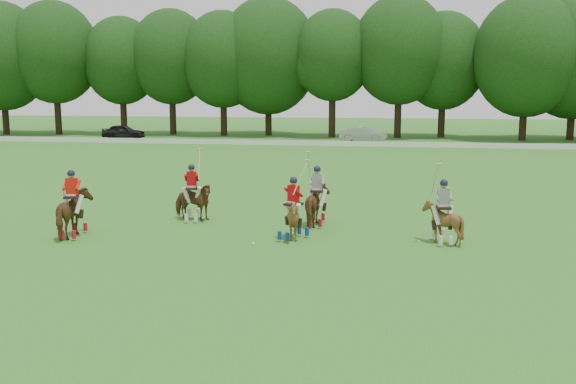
# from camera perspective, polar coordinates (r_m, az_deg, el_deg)

# --- Properties ---
(ground) EXTENTS (180.00, 180.00, 0.00)m
(ground) POSITION_cam_1_polar(r_m,az_deg,el_deg) (19.72, -9.12, -5.79)
(ground) COLOR #2A681D
(ground) RESTS_ON ground
(tree_line) EXTENTS (117.98, 14.32, 14.75)m
(tree_line) POSITION_cam_1_polar(r_m,az_deg,el_deg) (66.43, 4.26, 11.99)
(tree_line) COLOR black
(tree_line) RESTS_ON ground
(boundary_rail) EXTENTS (120.00, 0.10, 0.44)m
(boundary_rail) POSITION_cam_1_polar(r_m,az_deg,el_deg) (56.60, 3.01, 4.36)
(boundary_rail) COLOR white
(boundary_rail) RESTS_ON ground
(car_left) EXTENTS (4.37, 2.17, 1.43)m
(car_left) POSITION_cam_1_polar(r_m,az_deg,el_deg) (66.21, -14.39, 5.23)
(car_left) COLOR black
(car_left) RESTS_ON ground
(car_mid) EXTENTS (4.52, 2.19, 1.43)m
(car_mid) POSITION_cam_1_polar(r_m,az_deg,el_deg) (60.77, 6.73, 5.11)
(car_mid) COLOR #A2A2A7
(car_mid) RESTS_ON ground
(polo_red_a) EXTENTS (1.23, 2.03, 2.33)m
(polo_red_a) POSITION_cam_1_polar(r_m,az_deg,el_deg) (23.16, -18.55, -1.77)
(polo_red_a) COLOR #513115
(polo_red_a) RESTS_ON ground
(polo_red_b) EXTENTS (1.68, 1.52, 2.73)m
(polo_red_b) POSITION_cam_1_polar(r_m,az_deg,el_deg) (24.93, -8.51, -0.79)
(polo_red_b) COLOR #513115
(polo_red_b) RESTS_ON ground
(polo_red_c) EXTENTS (1.65, 1.69, 2.69)m
(polo_red_c) POSITION_cam_1_polar(r_m,az_deg,el_deg) (21.55, 0.49, -2.31)
(polo_red_c) COLOR #513115
(polo_red_c) RESTS_ON ground
(polo_stripe_a) EXTENTS (1.11, 1.80, 2.77)m
(polo_stripe_a) POSITION_cam_1_polar(r_m,az_deg,el_deg) (23.80, 2.59, -1.10)
(polo_stripe_a) COLOR #513115
(polo_stripe_a) RESTS_ON ground
(polo_stripe_b) EXTENTS (1.33, 1.45, 2.67)m
(polo_stripe_b) POSITION_cam_1_polar(r_m,az_deg,el_deg) (21.69, 13.57, -2.52)
(polo_stripe_b) COLOR #513115
(polo_stripe_b) RESTS_ON ground
(polo_ball) EXTENTS (0.09, 0.09, 0.09)m
(polo_ball) POSITION_cam_1_polar(r_m,az_deg,el_deg) (21.04, -3.07, -4.60)
(polo_ball) COLOR white
(polo_ball) RESTS_ON ground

